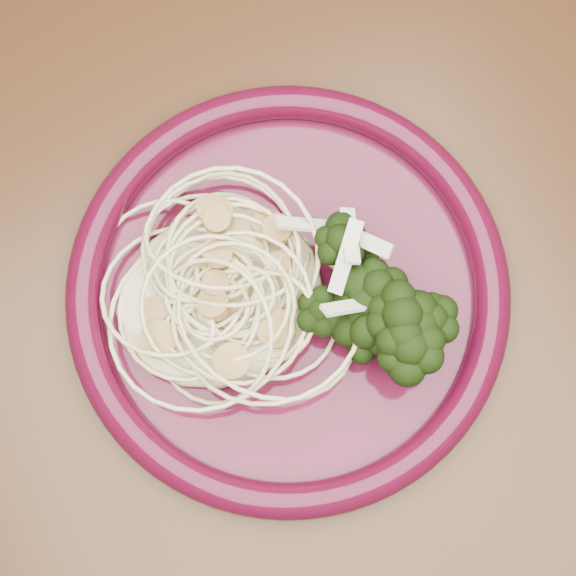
# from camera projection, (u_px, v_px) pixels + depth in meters

# --- Properties ---
(dining_table) EXTENTS (1.20, 0.80, 0.75)m
(dining_table) POSITION_uv_depth(u_px,v_px,m) (232.00, 251.00, 0.71)
(dining_table) COLOR #472814
(dining_table) RESTS_ON ground
(dinner_plate) EXTENTS (0.43, 0.43, 0.03)m
(dinner_plate) POSITION_uv_depth(u_px,v_px,m) (288.00, 291.00, 0.59)
(dinner_plate) COLOR #470D21
(dinner_plate) RESTS_ON dining_table
(spaghetti_pile) EXTENTS (0.19, 0.18, 0.03)m
(spaghetti_pile) POSITION_uv_depth(u_px,v_px,m) (220.00, 292.00, 0.58)
(spaghetti_pile) COLOR beige
(spaghetti_pile) RESTS_ON dinner_plate
(scallop_cluster) EXTENTS (0.17, 0.17, 0.04)m
(scallop_cluster) POSITION_uv_depth(u_px,v_px,m) (215.00, 279.00, 0.54)
(scallop_cluster) COLOR #AF8945
(scallop_cluster) RESTS_ON spaghetti_pile
(broccoli_pile) EXTENTS (0.14, 0.17, 0.05)m
(broccoli_pile) POSITION_uv_depth(u_px,v_px,m) (372.00, 277.00, 0.57)
(broccoli_pile) COLOR black
(broccoli_pile) RESTS_ON dinner_plate
(onion_garnish) EXTENTS (0.10, 0.11, 0.06)m
(onion_garnish) POSITION_uv_depth(u_px,v_px,m) (377.00, 265.00, 0.54)
(onion_garnish) COLOR beige
(onion_garnish) RESTS_ON broccoli_pile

